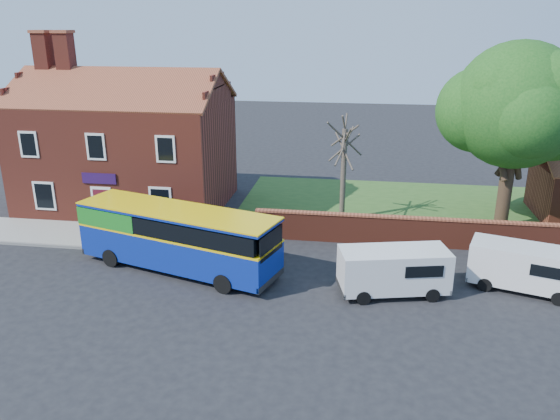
% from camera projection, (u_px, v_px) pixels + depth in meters
% --- Properties ---
extents(ground, '(120.00, 120.00, 0.00)m').
position_uv_depth(ground, '(179.00, 294.00, 23.46)').
color(ground, black).
rests_on(ground, ground).
extents(pavement, '(18.00, 3.50, 0.12)m').
position_uv_depth(pavement, '(90.00, 235.00, 29.81)').
color(pavement, gray).
rests_on(pavement, ground).
extents(kerb, '(18.00, 0.15, 0.14)m').
position_uv_depth(kerb, '(74.00, 247.00, 28.17)').
color(kerb, slate).
rests_on(kerb, ground).
extents(grass_strip, '(26.00, 12.00, 0.04)m').
position_uv_depth(grass_strip, '(449.00, 211.00, 33.74)').
color(grass_strip, '#426B28').
rests_on(grass_strip, ground).
extents(shop_building, '(12.30, 8.13, 10.50)m').
position_uv_depth(shop_building, '(127.00, 152.00, 34.08)').
color(shop_building, maroon).
rests_on(shop_building, ground).
extents(boundary_wall, '(22.00, 0.38, 1.60)m').
position_uv_depth(boundary_wall, '(467.00, 234.00, 27.88)').
color(boundary_wall, maroon).
rests_on(boundary_wall, ground).
extents(bus, '(10.10, 5.26, 2.99)m').
position_uv_depth(bus, '(172.00, 235.00, 25.42)').
color(bus, navy).
rests_on(bus, ground).
extents(van_near, '(4.88, 2.84, 2.01)m').
position_uv_depth(van_near, '(394.00, 269.00, 23.18)').
color(van_near, silver).
rests_on(van_near, ground).
extents(van_far, '(4.87, 3.09, 1.99)m').
position_uv_depth(van_far, '(525.00, 266.00, 23.51)').
color(van_far, silver).
rests_on(van_far, ground).
extents(large_tree, '(8.43, 6.67, 10.29)m').
position_uv_depth(large_tree, '(517.00, 109.00, 28.82)').
color(large_tree, black).
rests_on(large_tree, ground).
extents(bare_tree, '(2.22, 2.65, 5.92)m').
position_uv_depth(bare_tree, '(343.00, 170.00, 31.29)').
color(bare_tree, '#4C4238').
rests_on(bare_tree, ground).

